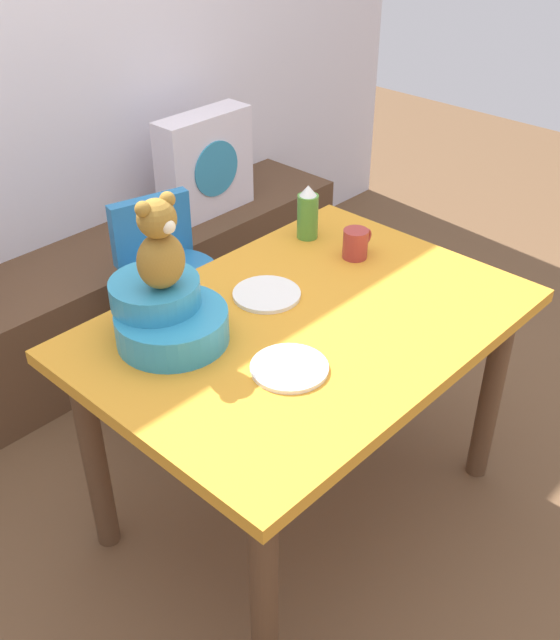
{
  "coord_description": "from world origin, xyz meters",
  "views": [
    {
      "loc": [
        -1.3,
        -1.12,
        1.89
      ],
      "look_at": [
        0.0,
        0.1,
        0.69
      ],
      "focal_mm": 41.59,
      "sensor_mm": 36.0,
      "label": 1
    }
  ],
  "objects_px": {
    "dining_table": "(305,350)",
    "teddy_bear": "(160,246)",
    "highchair": "(170,279)",
    "ketchup_bottle": "(308,213)",
    "pillow_floral_right": "(205,164)",
    "infant_seat_teal": "(167,315)",
    "coffee_mug": "(356,243)",
    "dinner_plate_far": "(267,294)",
    "dinner_plate_near": "(289,368)"
  },
  "relations": [
    {
      "from": "pillow_floral_right",
      "to": "infant_seat_teal",
      "type": "relative_size",
      "value": 1.33
    },
    {
      "from": "coffee_mug",
      "to": "dinner_plate_near",
      "type": "relative_size",
      "value": 0.6
    },
    {
      "from": "dinner_plate_far",
      "to": "ketchup_bottle",
      "type": "bearing_deg",
      "value": 24.06
    },
    {
      "from": "teddy_bear",
      "to": "dinner_plate_far",
      "type": "bearing_deg",
      "value": -7.88
    },
    {
      "from": "dining_table",
      "to": "coffee_mug",
      "type": "distance_m",
      "value": 0.43
    },
    {
      "from": "dining_table",
      "to": "teddy_bear",
      "type": "distance_m",
      "value": 0.54
    },
    {
      "from": "pillow_floral_right",
      "to": "teddy_bear",
      "type": "distance_m",
      "value": 1.41
    },
    {
      "from": "infant_seat_teal",
      "to": "ketchup_bottle",
      "type": "bearing_deg",
      "value": 9.44
    },
    {
      "from": "ketchup_bottle",
      "to": "teddy_bear",
      "type": "bearing_deg",
      "value": -170.52
    },
    {
      "from": "pillow_floral_right",
      "to": "coffee_mug",
      "type": "bearing_deg",
      "value": -105.54
    },
    {
      "from": "coffee_mug",
      "to": "dinner_plate_far",
      "type": "bearing_deg",
      "value": 173.61
    },
    {
      "from": "infant_seat_teal",
      "to": "ketchup_bottle",
      "type": "xyz_separation_m",
      "value": [
        0.69,
        0.12,
        0.02
      ]
    },
    {
      "from": "highchair",
      "to": "dinner_plate_far",
      "type": "distance_m",
      "value": 0.63
    },
    {
      "from": "infant_seat_teal",
      "to": "coffee_mug",
      "type": "xyz_separation_m",
      "value": [
        0.7,
        -0.09,
        -0.02
      ]
    },
    {
      "from": "teddy_bear",
      "to": "dining_table",
      "type": "bearing_deg",
      "value": -33.26
    },
    {
      "from": "highchair",
      "to": "ketchup_bottle",
      "type": "height_order",
      "value": "ketchup_bottle"
    },
    {
      "from": "dining_table",
      "to": "highchair",
      "type": "relative_size",
      "value": 1.57
    },
    {
      "from": "dinner_plate_far",
      "to": "dinner_plate_near",
      "type": "bearing_deg",
      "value": -126.79
    },
    {
      "from": "teddy_bear",
      "to": "pillow_floral_right",
      "type": "bearing_deg",
      "value": 44.1
    },
    {
      "from": "dining_table",
      "to": "dinner_plate_near",
      "type": "bearing_deg",
      "value": -148.76
    },
    {
      "from": "pillow_floral_right",
      "to": "infant_seat_teal",
      "type": "height_order",
      "value": "same"
    },
    {
      "from": "pillow_floral_right",
      "to": "highchair",
      "type": "xyz_separation_m",
      "value": [
        -0.56,
        -0.42,
        -0.16
      ]
    },
    {
      "from": "highchair",
      "to": "infant_seat_teal",
      "type": "distance_m",
      "value": 0.75
    },
    {
      "from": "ketchup_bottle",
      "to": "dinner_plate_far",
      "type": "height_order",
      "value": "ketchup_bottle"
    },
    {
      "from": "pillow_floral_right",
      "to": "infant_seat_teal",
      "type": "bearing_deg",
      "value": -135.92
    },
    {
      "from": "pillow_floral_right",
      "to": "dinner_plate_far",
      "type": "distance_m",
      "value": 1.2
    },
    {
      "from": "coffee_mug",
      "to": "infant_seat_teal",
      "type": "bearing_deg",
      "value": 172.85
    },
    {
      "from": "teddy_bear",
      "to": "coffee_mug",
      "type": "height_order",
      "value": "teddy_bear"
    },
    {
      "from": "dining_table",
      "to": "coffee_mug",
      "type": "relative_size",
      "value": 10.33
    },
    {
      "from": "coffee_mug",
      "to": "pillow_floral_right",
      "type": "bearing_deg",
      "value": 74.46
    },
    {
      "from": "dining_table",
      "to": "dinner_plate_far",
      "type": "relative_size",
      "value": 6.2
    },
    {
      "from": "highchair",
      "to": "dinner_plate_near",
      "type": "relative_size",
      "value": 3.95
    },
    {
      "from": "highchair",
      "to": "infant_seat_teal",
      "type": "bearing_deg",
      "value": -128.47
    },
    {
      "from": "infant_seat_teal",
      "to": "coffee_mug",
      "type": "height_order",
      "value": "infant_seat_teal"
    },
    {
      "from": "coffee_mug",
      "to": "dinner_plate_far",
      "type": "relative_size",
      "value": 0.6
    },
    {
      "from": "infant_seat_teal",
      "to": "dining_table",
      "type": "bearing_deg",
      "value": -33.33
    },
    {
      "from": "coffee_mug",
      "to": "dinner_plate_near",
      "type": "xyz_separation_m",
      "value": [
        -0.58,
        -0.25,
        -0.04
      ]
    },
    {
      "from": "dinner_plate_near",
      "to": "dinner_plate_far",
      "type": "distance_m",
      "value": 0.36
    },
    {
      "from": "highchair",
      "to": "ketchup_bottle",
      "type": "bearing_deg",
      "value": -57.82
    },
    {
      "from": "teddy_bear",
      "to": "coffee_mug",
      "type": "distance_m",
      "value": 0.74
    },
    {
      "from": "infant_seat_teal",
      "to": "pillow_floral_right",
      "type": "bearing_deg",
      "value": 44.08
    },
    {
      "from": "dinner_plate_far",
      "to": "dining_table",
      "type": "bearing_deg",
      "value": -93.96
    },
    {
      "from": "ketchup_bottle",
      "to": "highchair",
      "type": "bearing_deg",
      "value": 122.18
    },
    {
      "from": "pillow_floral_right",
      "to": "teddy_bear",
      "type": "height_order",
      "value": "teddy_bear"
    },
    {
      "from": "teddy_bear",
      "to": "coffee_mug",
      "type": "relative_size",
      "value": 2.08
    },
    {
      "from": "teddy_bear",
      "to": "ketchup_bottle",
      "type": "distance_m",
      "value": 0.73
    },
    {
      "from": "dining_table",
      "to": "infant_seat_teal",
      "type": "relative_size",
      "value": 3.76
    },
    {
      "from": "coffee_mug",
      "to": "dining_table",
      "type": "bearing_deg",
      "value": -161.83
    },
    {
      "from": "ketchup_bottle",
      "to": "dinner_plate_far",
      "type": "relative_size",
      "value": 0.92
    },
    {
      "from": "teddy_bear",
      "to": "coffee_mug",
      "type": "xyz_separation_m",
      "value": [
        0.7,
        -0.09,
        -0.23
      ]
    }
  ]
}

